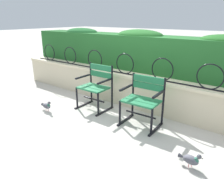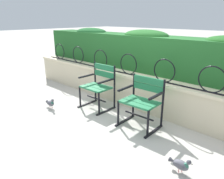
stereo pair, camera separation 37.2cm
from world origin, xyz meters
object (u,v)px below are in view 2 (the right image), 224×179
object	(u,v)px
pigeon_near_chairs	(181,164)
park_chair_right	(142,100)
pigeon_far_side	(51,103)
park_chair_left	(99,85)

from	to	relation	value
pigeon_near_chairs	park_chair_right	bearing A→B (deg)	148.15
park_chair_right	pigeon_far_side	world-z (taller)	park_chair_right
park_chair_left	pigeon_far_side	xyz separation A→B (m)	(-0.65, -0.73, -0.36)
pigeon_near_chairs	pigeon_far_side	bearing A→B (deg)	-179.23
park_chair_right	pigeon_far_side	distance (m)	1.91
park_chair_right	pigeon_near_chairs	world-z (taller)	park_chair_right
park_chair_left	pigeon_near_chairs	world-z (taller)	park_chair_left
pigeon_near_chairs	pigeon_far_side	world-z (taller)	same
park_chair_left	pigeon_far_side	bearing A→B (deg)	-131.81
park_chair_left	park_chair_right	size ratio (longest dim) A/B	1.07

